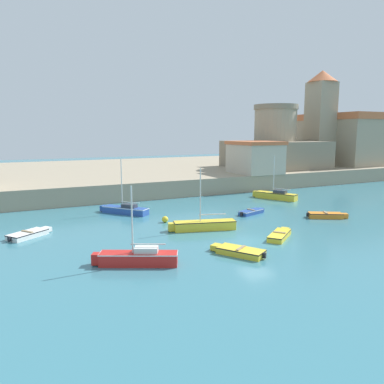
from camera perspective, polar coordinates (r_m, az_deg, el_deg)
The scene contains 15 objects.
ground_plane at distance 29.16m, azimuth 9.80°, elevation -7.44°, with size 200.00×200.00×0.00m, color teal.
quay_seawall at distance 64.96m, azimuth -11.00°, elevation 2.68°, with size 120.00×40.00×2.21m, color gray.
dinghy_yellow_0 at distance 25.93m, azimuth 7.19°, elevation -8.92°, with size 2.90×3.78×0.53m.
dinghy_blue_1 at distance 38.50m, azimuth 9.05°, elevation -2.98°, with size 3.46×1.88×0.50m.
dinghy_orange_2 at distance 38.57m, azimuth 19.80°, elevation -3.33°, with size 3.64×2.60×0.59m.
sailboat_blue_3 at distance 38.77m, azimuth -10.20°, elevation -2.62°, with size 4.22×4.79×5.56m.
sailboat_red_4 at distance 24.01m, azimuth -8.29°, elevation -9.82°, with size 5.20×3.15×5.04m.
sailboat_yellow_6 at distance 31.93m, azimuth 1.75°, elevation -5.02°, with size 5.80×2.52×5.28m.
sailboat_yellow_7 at distance 47.47m, azimuth 12.61°, elevation -0.47°, with size 3.40×5.51×5.38m.
dinghy_yellow_8 at distance 30.44m, azimuth 13.23°, elevation -6.37°, with size 3.59×3.05×0.51m.
dinghy_white_9 at distance 32.60m, azimuth -23.60°, elevation -5.87°, with size 3.57×3.04×0.51m.
mooring_buoy at distance 34.61m, azimuth -4.12°, elevation -4.17°, with size 0.59×0.59×0.59m, color yellow.
church at distance 76.59m, azimuth 20.75°, elevation 8.05°, with size 14.33×18.35×16.55m.
fortress at distance 65.44m, azimuth 12.47°, elevation 6.63°, with size 13.76×13.76×10.50m.
harbor_shed_mid_row at distance 56.15m, azimuth 9.58°, elevation 5.29°, with size 6.26×7.21×4.69m.
Camera 1 is at (-16.40, -22.64, 8.28)m, focal length 35.00 mm.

